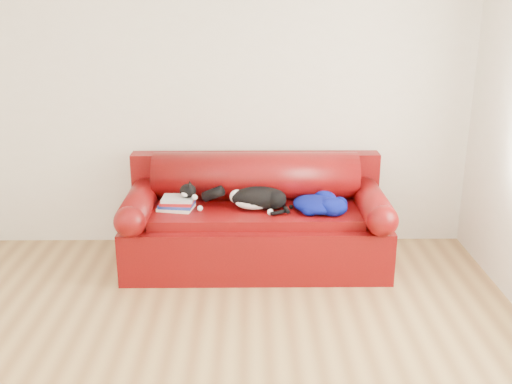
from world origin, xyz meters
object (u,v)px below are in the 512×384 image
book_stack (177,203)px  sofa_base (256,237)px  cat (258,199)px  blanket (319,204)px

book_stack → sofa_base: bearing=4.6°
book_stack → cat: 0.64m
book_stack → blanket: blanket is taller
book_stack → blanket: (1.13, -0.06, 0.01)m
cat → blanket: 0.49m
sofa_base → cat: (0.01, -0.06, 0.35)m
book_stack → blanket: size_ratio=0.63×
cat → blanket: cat is taller
sofa_base → cat: size_ratio=3.53×
book_stack → cat: bearing=-0.6°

